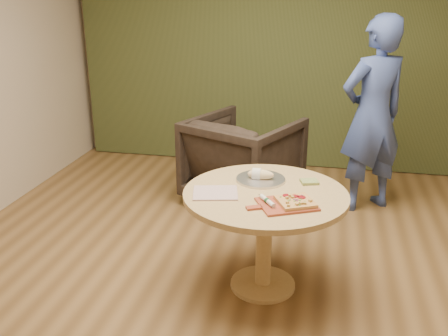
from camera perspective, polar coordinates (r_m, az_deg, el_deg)
room_shell at (r=3.10m, az=1.10°, el=7.47°), size 5.04×6.04×2.84m
curtain at (r=5.94m, az=6.56°, el=13.48°), size 4.80×0.14×2.78m
pedestal_table at (r=3.49m, az=4.70°, el=-4.88°), size 1.13×1.13×0.75m
pizza_paddle at (r=3.24m, az=7.00°, el=-4.15°), size 0.47×0.41×0.01m
flatbread_pizza at (r=3.24m, az=8.16°, el=-3.80°), size 0.29×0.29×0.04m
cutlery_roll at (r=3.22m, az=4.97°, el=-3.75°), size 0.13×0.18×0.03m
newspaper at (r=3.39m, az=-1.00°, el=-2.86°), size 0.35×0.31×0.01m
serving_tray at (r=3.63m, az=4.21°, el=-1.28°), size 0.36×0.36×0.02m
bread_roll at (r=3.62m, az=4.08°, el=-0.73°), size 0.19×0.09×0.09m
green_packet at (r=3.62m, az=9.73°, el=-1.55°), size 0.14×0.13×0.02m
armchair at (r=4.96m, az=2.21°, el=1.41°), size 1.22×1.19×0.97m
person_standing at (r=4.90m, az=16.60°, el=5.74°), size 0.81×0.74×1.86m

